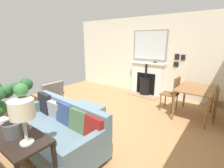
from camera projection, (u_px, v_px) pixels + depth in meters
ground_plane at (84, 121)px, 3.81m from camera, size 5.81×5.69×0.01m
wall_left at (142, 56)px, 5.72m from camera, size 0.12×5.69×2.61m
fireplace at (146, 81)px, 5.61m from camera, size 0.57×1.19×1.13m
mirror_over_mantel at (150, 45)px, 5.38m from camera, size 0.04×1.17×0.98m
mantel_bowl_near at (140, 61)px, 5.60m from camera, size 0.16×0.16×0.04m
mantel_bowl_far at (155, 62)px, 5.30m from camera, size 0.14×0.14×0.04m
sofa at (57, 130)px, 2.78m from camera, size 0.98×1.94×0.81m
ottoman at (85, 112)px, 3.79m from camera, size 0.60×0.81×0.37m
armchair_accent at (50, 95)px, 4.25m from camera, size 0.69×0.61×0.82m
console_table at (5, 132)px, 2.11m from camera, size 0.44×1.64×0.78m
table_lamp_far_end at (22, 111)px, 1.64m from camera, size 0.24×0.24×0.49m
potted_plant at (7, 101)px, 1.76m from camera, size 0.44×0.54×0.66m
dining_table at (195, 91)px, 3.90m from camera, size 1.12×0.78×0.75m
dining_chair_near_fireplace at (173, 92)px, 4.23m from camera, size 0.43×0.43×0.93m
dining_chair_by_back_wall at (221, 102)px, 3.63m from camera, size 0.45×0.45×0.85m
photo_gallery_row at (179, 59)px, 4.94m from camera, size 0.02×0.31×0.39m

